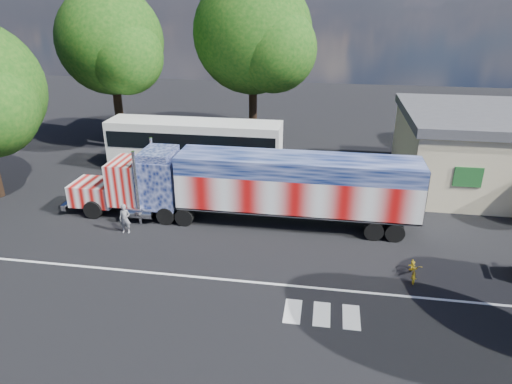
# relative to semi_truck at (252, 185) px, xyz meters

# --- Properties ---
(ground) EXTENTS (100.00, 100.00, 0.00)m
(ground) POSITION_rel_semi_truck_xyz_m (0.25, -3.10, -2.25)
(ground) COLOR black
(lane_markings) EXTENTS (30.00, 2.67, 0.01)m
(lane_markings) POSITION_rel_semi_truck_xyz_m (1.96, -6.87, -2.24)
(lane_markings) COLOR silver
(lane_markings) RESTS_ON ground
(semi_truck) EXTENTS (20.46, 3.23, 4.36)m
(semi_truck) POSITION_rel_semi_truck_xyz_m (0.00, 0.00, 0.00)
(semi_truck) COLOR black
(semi_truck) RESTS_ON ground
(coach_bus) EXTENTS (12.79, 2.98, 3.72)m
(coach_bus) POSITION_rel_semi_truck_xyz_m (-5.60, 7.77, -0.32)
(coach_bus) COLOR silver
(coach_bus) RESTS_ON ground
(woman) EXTENTS (0.65, 0.46, 1.68)m
(woman) POSITION_rel_semi_truck_xyz_m (-6.66, -2.47, -1.41)
(woman) COLOR slate
(woman) RESTS_ON ground
(bicycle) EXTENTS (0.76, 1.77, 0.90)m
(bicycle) POSITION_rel_semi_truck_xyz_m (8.35, -4.51, -1.79)
(bicycle) COLOR gold
(bicycle) RESTS_ON ground
(tree_n_mid) EXTENTS (10.24, 9.76, 14.10)m
(tree_n_mid) POSITION_rel_semi_truck_xyz_m (-2.36, 15.43, 6.92)
(tree_n_mid) COLOR black
(tree_n_mid) RESTS_ON ground
(tree_nw_a) EXTENTS (8.74, 8.33, 12.98)m
(tree_nw_a) POSITION_rel_semi_truck_xyz_m (-13.19, 11.96, 6.51)
(tree_nw_a) COLOR black
(tree_nw_a) RESTS_ON ground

